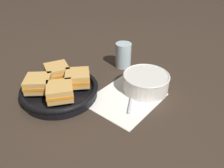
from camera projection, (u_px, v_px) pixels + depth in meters
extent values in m
plane|color=#382B21|center=(119.00, 98.00, 0.78)|extent=(4.00, 4.00, 0.00)
cube|color=white|center=(126.00, 99.00, 0.78)|extent=(0.25, 0.21, 0.00)
cylinder|color=silver|center=(146.00, 83.00, 0.81)|extent=(0.17, 0.17, 0.07)
cylinder|color=#C14C19|center=(146.00, 78.00, 0.80)|extent=(0.15, 0.15, 0.01)
torus|color=silver|center=(146.00, 75.00, 0.79)|extent=(0.17, 0.17, 0.01)
cube|color=silver|center=(130.00, 102.00, 0.75)|extent=(0.11, 0.06, 0.01)
ellipsoid|color=silver|center=(133.00, 88.00, 0.82)|extent=(0.06, 0.05, 0.01)
cylinder|color=black|center=(60.00, 93.00, 0.79)|extent=(0.27, 0.27, 0.02)
torus|color=black|center=(60.00, 88.00, 0.78)|extent=(0.28, 0.28, 0.02)
cube|color=tan|center=(39.00, 87.00, 0.75)|extent=(0.12, 0.12, 0.02)
cube|color=orange|center=(38.00, 83.00, 0.74)|extent=(0.12, 0.12, 0.01)
cube|color=tan|center=(38.00, 80.00, 0.74)|extent=(0.12, 0.12, 0.02)
cube|color=tan|center=(60.00, 95.00, 0.71)|extent=(0.12, 0.12, 0.02)
cube|color=orange|center=(60.00, 91.00, 0.70)|extent=(0.12, 0.12, 0.01)
cube|color=tan|center=(59.00, 88.00, 0.70)|extent=(0.12, 0.12, 0.02)
cube|color=tan|center=(78.00, 81.00, 0.78)|extent=(0.12, 0.12, 0.02)
cube|color=orange|center=(78.00, 78.00, 0.77)|extent=(0.12, 0.12, 0.01)
cube|color=tan|center=(77.00, 74.00, 0.77)|extent=(0.12, 0.12, 0.02)
cube|color=tan|center=(58.00, 74.00, 0.82)|extent=(0.11, 0.11, 0.02)
cube|color=orange|center=(57.00, 71.00, 0.81)|extent=(0.11, 0.11, 0.01)
cube|color=tan|center=(57.00, 68.00, 0.80)|extent=(0.11, 0.11, 0.02)
cylinder|color=silver|center=(123.00, 55.00, 0.95)|extent=(0.07, 0.07, 0.11)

